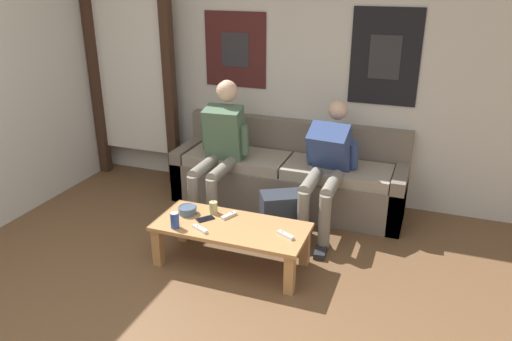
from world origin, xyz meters
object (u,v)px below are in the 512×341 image
object	(u,v)px
ceramic_bowl	(188,210)
person_seated_adult	(220,146)
backpack	(282,217)
pillar_candle	(213,207)
game_controller_far_center	(200,229)
person_seated_teen	(327,164)
drink_can_blue	(175,220)
coffee_table	(231,232)
game_controller_near_left	(286,235)
game_controller_near_right	(229,215)
couch	(288,177)
cell_phone	(205,219)

from	to	relation	value
ceramic_bowl	person_seated_adult	bearing A→B (deg)	94.62
backpack	pillar_candle	size ratio (longest dim) A/B	3.95
ceramic_bowl	game_controller_far_center	size ratio (longest dim) A/B	1.03
person_seated_teen	backpack	distance (m)	0.60
drink_can_blue	person_seated_teen	bearing A→B (deg)	49.76
coffee_table	game_controller_near_left	size ratio (longest dim) A/B	8.15
pillar_candle	game_controller_near_right	size ratio (longest dim) A/B	0.74
backpack	pillar_candle	world-z (taller)	pillar_candle
couch	game_controller_near_left	world-z (taller)	couch
ceramic_bowl	game_controller_near_left	xyz separation A→B (m)	(0.84, -0.08, -0.02)
ceramic_bowl	game_controller_far_center	bearing A→B (deg)	-44.61
ceramic_bowl	game_controller_near_left	size ratio (longest dim) A/B	1.04
drink_can_blue	game_controller_near_left	world-z (taller)	drink_can_blue
coffee_table	pillar_candle	distance (m)	0.27
couch	coffee_table	bearing A→B (deg)	-94.35
person_seated_teen	game_controller_far_center	world-z (taller)	person_seated_teen
person_seated_teen	game_controller_far_center	size ratio (longest dim) A/B	7.39
game_controller_near_right	cell_phone	world-z (taller)	game_controller_near_right
person_seated_teen	person_seated_adult	bearing A→B (deg)	-176.97
ceramic_bowl	game_controller_near_right	world-z (taller)	ceramic_bowl
backpack	game_controller_near_left	distance (m)	0.62
backpack	drink_can_blue	world-z (taller)	drink_can_blue
coffee_table	drink_can_blue	distance (m)	0.44
backpack	ceramic_bowl	size ratio (longest dim) A/B	2.84
person_seated_teen	cell_phone	size ratio (longest dim) A/B	7.28
person_seated_adult	game_controller_near_right	xyz separation A→B (m)	(0.39, -0.72, -0.30)
game_controller_near_right	backpack	bearing A→B (deg)	53.98
ceramic_bowl	game_controller_far_center	world-z (taller)	ceramic_bowl
couch	game_controller_far_center	world-z (taller)	couch
game_controller_near_left	cell_phone	world-z (taller)	game_controller_near_left
game_controller_far_center	couch	bearing A→B (deg)	78.61
ceramic_bowl	backpack	bearing A→B (deg)	37.31
backpack	drink_can_blue	distance (m)	0.98
person_seated_adult	game_controller_far_center	world-z (taller)	person_seated_adult
coffee_table	backpack	size ratio (longest dim) A/B	2.76
game_controller_near_left	backpack	bearing A→B (deg)	109.56
drink_can_blue	cell_phone	bearing A→B (deg)	51.98
couch	coffee_table	size ratio (longest dim) A/B	1.88
coffee_table	game_controller_far_center	size ratio (longest dim) A/B	8.10
game_controller_near_left	game_controller_near_right	distance (m)	0.53
game_controller_near_left	person_seated_teen	bearing A→B (deg)	84.53
ceramic_bowl	coffee_table	bearing A→B (deg)	-8.11
game_controller_far_center	coffee_table	bearing A→B (deg)	40.64
person_seated_adult	drink_can_blue	distance (m)	1.05
coffee_table	game_controller_far_center	world-z (taller)	game_controller_far_center
backpack	game_controller_near_left	world-z (taller)	backpack
pillar_candle	ceramic_bowl	bearing A→B (deg)	-155.87
couch	coffee_table	world-z (taller)	couch
coffee_table	ceramic_bowl	bearing A→B (deg)	171.89
ceramic_bowl	game_controller_near_right	bearing A→B (deg)	10.90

